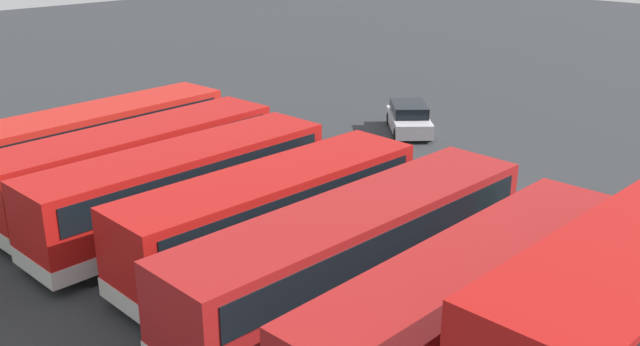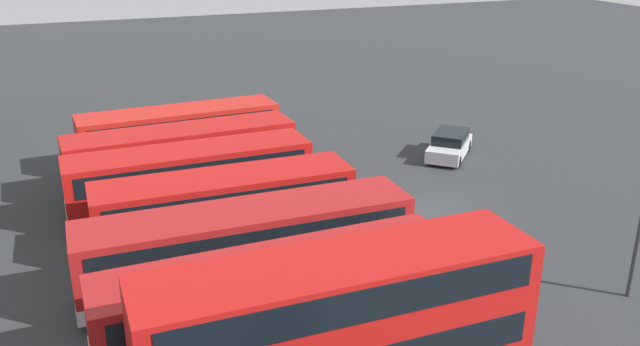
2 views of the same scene
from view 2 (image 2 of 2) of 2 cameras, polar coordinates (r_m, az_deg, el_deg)
ground_plane at (r=30.94m, az=8.76°, el=-3.12°), size 140.00×140.00×0.00m
bus_double_decker_near_end at (r=17.71m, az=1.71°, el=-13.39°), size 2.64×10.47×4.55m
bus_single_deck_second at (r=20.76m, az=-3.51°, el=-10.53°), size 2.84×11.21×2.95m
bus_single_deck_third at (r=24.02m, az=-6.12°, el=-6.00°), size 2.68×11.98×2.95m
bus_single_deck_fourth at (r=27.13m, az=-8.06°, el=-2.86°), size 2.68×10.42×2.95m
bus_single_deck_fifth at (r=30.48m, az=-10.94°, el=-0.34°), size 2.79×10.86×2.95m
bus_single_deck_sixth at (r=33.48m, az=-11.66°, el=1.54°), size 3.10×11.21×2.95m
bus_single_deck_seventh at (r=36.98m, az=-11.85°, el=3.36°), size 3.13×10.75×2.95m
car_hatchback_silver at (r=37.85m, az=10.99°, el=2.36°), size 4.20×4.12×1.43m
waste_bin_yellow at (r=24.91m, az=16.66°, el=-8.79°), size 0.60×0.60×0.95m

